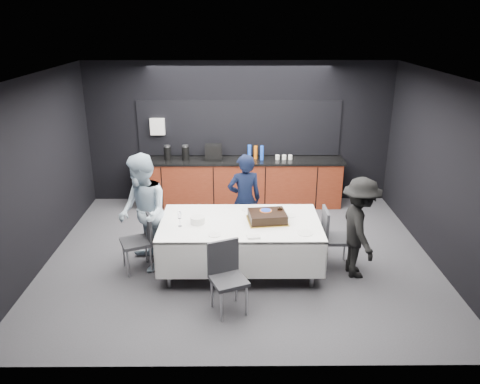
# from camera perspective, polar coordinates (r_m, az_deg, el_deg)

# --- Properties ---
(ground) EXTENTS (6.00, 6.00, 0.00)m
(ground) POSITION_cam_1_polar(r_m,az_deg,el_deg) (7.50, 0.01, -7.80)
(ground) COLOR #403F44
(ground) RESTS_ON ground
(room_shell) EXTENTS (6.04, 5.04, 2.82)m
(room_shell) POSITION_cam_1_polar(r_m,az_deg,el_deg) (6.82, 0.01, 6.07)
(room_shell) COLOR white
(room_shell) RESTS_ON ground
(kitchenette) EXTENTS (4.10, 0.64, 2.05)m
(kitchenette) POSITION_cam_1_polar(r_m,az_deg,el_deg) (9.32, -0.19, 1.66)
(kitchenette) COLOR #581C0E
(kitchenette) RESTS_ON ground
(party_table) EXTENTS (2.32, 1.32, 0.78)m
(party_table) POSITION_cam_1_polar(r_m,az_deg,el_deg) (6.86, 0.03, -4.68)
(party_table) COLOR #99999E
(party_table) RESTS_ON ground
(cake_assembly) EXTENTS (0.62, 0.53, 0.18)m
(cake_assembly) POSITION_cam_1_polar(r_m,az_deg,el_deg) (6.80, 3.36, -3.01)
(cake_assembly) COLOR gold
(cake_assembly) RESTS_ON party_table
(plate_stack) EXTENTS (0.21, 0.21, 0.10)m
(plate_stack) POSITION_cam_1_polar(r_m,az_deg,el_deg) (6.75, -5.19, -3.42)
(plate_stack) COLOR white
(plate_stack) RESTS_ON party_table
(loose_plate_near) EXTENTS (0.18, 0.18, 0.01)m
(loose_plate_near) POSITION_cam_1_polar(r_m,az_deg,el_deg) (6.40, -3.12, -5.21)
(loose_plate_near) COLOR white
(loose_plate_near) RESTS_ON party_table
(loose_plate_right_a) EXTENTS (0.18, 0.18, 0.01)m
(loose_plate_right_a) POSITION_cam_1_polar(r_m,az_deg,el_deg) (7.03, 6.10, -2.86)
(loose_plate_right_a) COLOR white
(loose_plate_right_a) RESTS_ON party_table
(loose_plate_right_b) EXTENTS (0.22, 0.22, 0.01)m
(loose_plate_right_b) POSITION_cam_1_polar(r_m,az_deg,el_deg) (6.50, 7.94, -4.97)
(loose_plate_right_b) COLOR white
(loose_plate_right_b) RESTS_ON party_table
(loose_plate_far) EXTENTS (0.21, 0.21, 0.01)m
(loose_plate_far) POSITION_cam_1_polar(r_m,az_deg,el_deg) (7.21, 1.03, -2.12)
(loose_plate_far) COLOR white
(loose_plate_far) RESTS_ON party_table
(fork_pile) EXTENTS (0.19, 0.13, 0.03)m
(fork_pile) POSITION_cam_1_polar(r_m,az_deg,el_deg) (6.31, 1.65, -5.48)
(fork_pile) COLOR white
(fork_pile) RESTS_ON party_table
(champagne_flute) EXTENTS (0.06, 0.06, 0.22)m
(champagne_flute) POSITION_cam_1_polar(r_m,az_deg,el_deg) (6.64, -7.38, -2.92)
(champagne_flute) COLOR white
(champagne_flute) RESTS_ON party_table
(chair_left) EXTENTS (0.55, 0.55, 0.92)m
(chair_left) POSITION_cam_1_polar(r_m,az_deg,el_deg) (7.07, -11.98, -5.28)
(chair_left) COLOR #2D2E32
(chair_left) RESTS_ON ground
(chair_right) EXTENTS (0.42, 0.42, 0.92)m
(chair_right) POSITION_cam_1_polar(r_m,az_deg,el_deg) (7.13, 11.14, -5.01)
(chair_right) COLOR #2D2E32
(chair_right) RESTS_ON ground
(chair_near) EXTENTS (0.55, 0.55, 0.92)m
(chair_near) POSITION_cam_1_polar(r_m,az_deg,el_deg) (6.02, -1.68, -9.68)
(chair_near) COLOR #2D2E32
(chair_near) RESTS_ON ground
(person_center) EXTENTS (0.63, 0.49, 1.55)m
(person_center) POSITION_cam_1_polar(r_m,az_deg,el_deg) (7.60, 0.55, -0.97)
(person_center) COLOR black
(person_center) RESTS_ON ground
(person_left) EXTENTS (0.97, 1.06, 1.75)m
(person_left) POSITION_cam_1_polar(r_m,az_deg,el_deg) (6.99, -11.76, -2.52)
(person_left) COLOR #9FB5C8
(person_left) RESTS_ON ground
(person_right) EXTENTS (0.60, 0.99, 1.49)m
(person_right) POSITION_cam_1_polar(r_m,az_deg,el_deg) (6.89, 14.35, -4.26)
(person_right) COLOR black
(person_right) RESTS_ON ground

